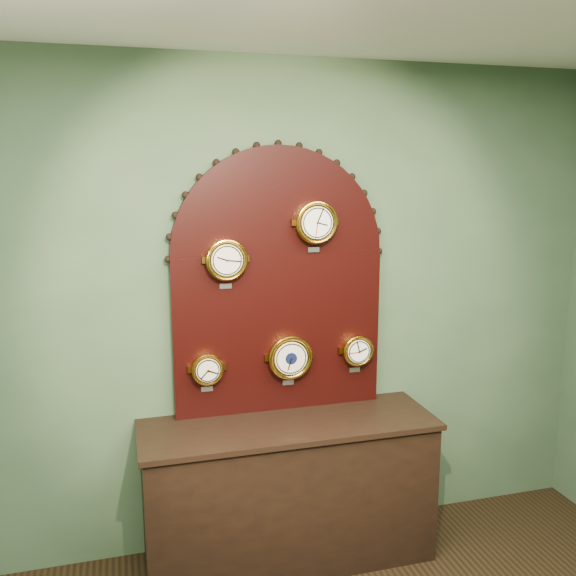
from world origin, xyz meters
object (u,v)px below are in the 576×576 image
object	(u,v)px
hygrometer	(207,369)
tide_clock	(357,350)
roman_clock	(226,260)
barometer	(290,357)
shop_counter	(289,494)
display_board	(279,273)
arabic_clock	(316,222)

from	to	relation	value
hygrometer	tide_clock	xyz separation A→B (m)	(0.88, -0.00, 0.04)
roman_clock	hygrometer	bearing A→B (deg)	179.35
barometer	tide_clock	distance (m)	0.41
shop_counter	hygrometer	xyz separation A→B (m)	(-0.42, 0.15, 0.72)
display_board	roman_clock	xyz separation A→B (m)	(-0.31, -0.07, 0.10)
shop_counter	roman_clock	world-z (taller)	roman_clock
shop_counter	barometer	bearing A→B (deg)	72.97
roman_clock	hygrometer	xyz separation A→B (m)	(-0.12, 0.00, -0.60)
tide_clock	roman_clock	bearing A→B (deg)	-179.91
arabic_clock	barometer	xyz separation A→B (m)	(-0.15, -0.00, -0.76)
barometer	arabic_clock	bearing A→B (deg)	0.19
display_board	tide_clock	world-z (taller)	display_board
arabic_clock	barometer	distance (m)	0.77
display_board	barometer	xyz separation A→B (m)	(0.05, -0.07, -0.47)
display_board	roman_clock	size ratio (longest dim) A/B	5.51
roman_clock	tide_clock	distance (m)	0.95
roman_clock	barometer	bearing A→B (deg)	-0.13
arabic_clock	barometer	bearing A→B (deg)	-179.81
hygrometer	tide_clock	size ratio (longest dim) A/B	0.98
hygrometer	barometer	xyz separation A→B (m)	(0.47, -0.00, 0.03)
barometer	tide_clock	xyz separation A→B (m)	(0.41, 0.00, 0.01)
display_board	tide_clock	distance (m)	0.65
display_board	barometer	world-z (taller)	display_board
display_board	tide_clock	xyz separation A→B (m)	(0.46, -0.07, -0.47)
arabic_clock	hygrometer	distance (m)	1.00
roman_clock	tide_clock	world-z (taller)	roman_clock
roman_clock	arabic_clock	bearing A→B (deg)	-0.03
roman_clock	tide_clock	bearing A→B (deg)	0.09
display_board	tide_clock	bearing A→B (deg)	-8.17
shop_counter	arabic_clock	distance (m)	1.53
roman_clock	barometer	distance (m)	0.67
roman_clock	arabic_clock	world-z (taller)	arabic_clock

